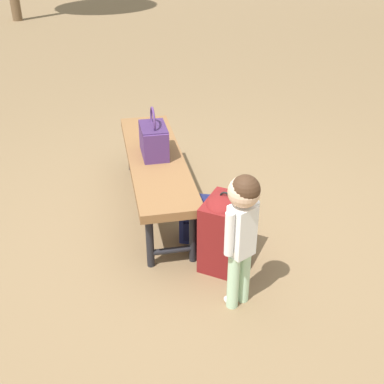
{
  "coord_description": "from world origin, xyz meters",
  "views": [
    {
      "loc": [
        2.59,
        -1.0,
        2.02
      ],
      "look_at": [
        0.07,
        0.0,
        0.45
      ],
      "focal_mm": 45.62,
      "sensor_mm": 36.0,
      "label": 1
    }
  ],
  "objects_px": {
    "backpack_small": "(196,216)",
    "handbag": "(154,139)",
    "park_bench": "(156,163)",
    "child_standing": "(242,223)",
    "backpack_large": "(224,229)"
  },
  "relations": [
    {
      "from": "child_standing",
      "to": "backpack_large",
      "type": "xyz_separation_m",
      "value": [
        -0.37,
        0.08,
        -0.3
      ]
    },
    {
      "from": "child_standing",
      "to": "park_bench",
      "type": "bearing_deg",
      "value": -174.85
    },
    {
      "from": "handbag",
      "to": "child_standing",
      "type": "height_order",
      "value": "child_standing"
    },
    {
      "from": "handbag",
      "to": "child_standing",
      "type": "relative_size",
      "value": 0.43
    },
    {
      "from": "park_bench",
      "to": "handbag",
      "type": "height_order",
      "value": "handbag"
    },
    {
      "from": "handbag",
      "to": "backpack_small",
      "type": "height_order",
      "value": "handbag"
    },
    {
      "from": "handbag",
      "to": "child_standing",
      "type": "bearing_deg",
      "value": 5.07
    },
    {
      "from": "park_bench",
      "to": "backpack_small",
      "type": "relative_size",
      "value": 4.47
    },
    {
      "from": "child_standing",
      "to": "backpack_large",
      "type": "distance_m",
      "value": 0.48
    },
    {
      "from": "park_bench",
      "to": "backpack_small",
      "type": "bearing_deg",
      "value": 14.43
    },
    {
      "from": "park_bench",
      "to": "handbag",
      "type": "relative_size",
      "value": 4.47
    },
    {
      "from": "backpack_small",
      "to": "handbag",
      "type": "bearing_deg",
      "value": -166.23
    },
    {
      "from": "child_standing",
      "to": "backpack_large",
      "type": "relative_size",
      "value": 1.58
    },
    {
      "from": "park_bench",
      "to": "handbag",
      "type": "distance_m",
      "value": 0.18
    },
    {
      "from": "child_standing",
      "to": "backpack_small",
      "type": "height_order",
      "value": "child_standing"
    }
  ]
}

